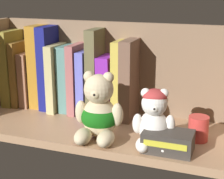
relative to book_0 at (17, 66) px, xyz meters
The scene contains 19 objects.
shelf_board 38.99cm from the book_0, 16.49° to the right, with size 77.16×25.41×2.00cm, color #A87F5B.
shelf_back_panel 35.69cm from the book_0, ahead, with size 79.56×1.20×27.05cm, color #7B6048.
book_0 is the anchor object (origin of this frame).
book_1 3.11cm from the book_0, ahead, with size 1.79×13.40×18.93cm, color brown.
book_2 6.03cm from the book_0, ahead, with size 2.57×11.86×15.84cm, color #946448.
book_3 8.53cm from the book_0, ahead, with size 3.42×10.31×23.68cm, color #AB7421.
book_4 12.01cm from the book_0, ahead, with size 2.97×12.07×23.61cm, color navy.
book_5 15.01cm from the book_0, ahead, with size 2.30×14.92×18.86cm, color tan.
book_6 18.05cm from the book_0, ahead, with size 3.16×11.75×18.59cm, color slate.
book_7 21.00cm from the book_0, ahead, with size 2.21×13.95×19.22cm, color #9C5757.
book_8 23.62cm from the book_0, ahead, with size 2.30×12.90×17.60cm, color #5E62C9.
book_9 26.40cm from the book_0, ahead, with size 2.83×11.90×23.45cm, color brown.
book_10 29.99cm from the book_0, ahead, with size 3.52×11.99×16.51cm, color purple.
book_11 33.15cm from the book_0, ahead, with size 2.42×10.72×20.59cm, color gold.
book_12 36.20cm from the book_0, ahead, with size 3.08×14.00×21.18cm, color brown.
teddy_bear_larger 37.92cm from the book_0, 26.96° to the right, with size 11.67×12.33×15.83cm.
teddy_bear_smaller 49.62cm from the book_0, 19.82° to the right, with size 9.93×10.22×13.07cm.
pillar_candle 56.98cm from the book_0, 10.26° to the right, with size 4.65×4.65×5.80cm, color #C63833.
small_product_box 54.20cm from the book_0, 20.32° to the right, with size 10.65×6.75×4.54cm.
Camera 1 is at (27.64, -78.61, 36.60)cm, focal length 57.59 mm.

